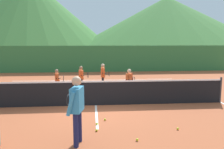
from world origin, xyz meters
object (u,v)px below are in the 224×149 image
at_px(student_0, 57,79).
at_px(student_3, 129,80).
at_px(tennis_net, 96,93).
at_px(student_1, 81,76).
at_px(tennis_ball_3, 97,130).
at_px(tennis_ball_2, 137,140).
at_px(instructor, 77,104).
at_px(tennis_ball_4, 178,129).
at_px(student_2, 103,74).
at_px(tennis_ball_5, 97,124).
at_px(tennis_ball_1, 105,119).

bearing_deg(student_0, student_3, -14.26).
xyz_separation_m(tennis_net, student_0, (-1.76, 2.08, 0.22)).
height_order(student_1, student_3, student_3).
xyz_separation_m(student_1, student_3, (2.19, -1.55, 0.01)).
relative_size(tennis_net, student_1, 8.18).
bearing_deg(student_3, tennis_ball_3, -111.54).
distance_m(tennis_net, student_3, 1.99).
bearing_deg(student_3, tennis_ball_2, -96.66).
xyz_separation_m(instructor, student_1, (-0.16, 6.25, -0.25)).
relative_size(tennis_ball_3, tennis_ball_4, 1.00).
bearing_deg(student_1, student_2, 8.52).
bearing_deg(student_0, tennis_ball_2, -63.41).
bearing_deg(student_3, tennis_ball_5, -114.19).
relative_size(student_3, tennis_ball_4, 18.71).
xyz_separation_m(instructor, tennis_ball_1, (0.76, 1.65, -0.98)).
xyz_separation_m(tennis_net, student_3, (1.53, 1.25, 0.27)).
height_order(student_0, tennis_ball_4, student_0).
xyz_separation_m(student_0, tennis_ball_1, (2.02, -3.89, -0.69)).
bearing_deg(tennis_ball_1, tennis_ball_3, -107.80).
distance_m(student_0, student_2, 2.36).
bearing_deg(student_2, student_0, -158.29).
distance_m(student_2, student_3, 2.03).
relative_size(student_2, tennis_ball_4, 19.82).
xyz_separation_m(tennis_net, tennis_ball_4, (2.28, -2.77, -0.47)).
relative_size(student_0, tennis_ball_4, 17.59).
xyz_separation_m(student_0, tennis_ball_2, (2.75, -5.49, -0.69)).
bearing_deg(tennis_net, instructor, -98.37).
xyz_separation_m(tennis_ball_2, tennis_ball_3, (-1.01, 0.72, 0.00)).
bearing_deg(student_1, tennis_ball_1, -78.67).
relative_size(student_3, tennis_ball_2, 18.71).
distance_m(student_1, tennis_ball_5, 5.05).
xyz_separation_m(student_2, tennis_ball_1, (-0.18, -4.76, -0.78)).
relative_size(student_2, tennis_ball_5, 19.82).
relative_size(instructor, tennis_ball_3, 24.72).
bearing_deg(student_0, tennis_ball_5, -67.54).
height_order(tennis_ball_1, tennis_ball_2, same).
bearing_deg(instructor, tennis_ball_4, 13.85).
xyz_separation_m(student_2, student_3, (1.09, -1.71, -0.04)).
relative_size(tennis_ball_2, tennis_ball_3, 1.00).
height_order(tennis_ball_1, tennis_ball_3, same).
distance_m(tennis_net, student_1, 2.88).
distance_m(student_0, student_3, 3.39).
xyz_separation_m(student_3, tennis_ball_4, (0.75, -4.01, -0.73)).
distance_m(tennis_net, tennis_ball_1, 1.88).
bearing_deg(tennis_ball_4, tennis_ball_1, 154.54).
height_order(tennis_ball_3, tennis_ball_5, same).
bearing_deg(tennis_ball_2, tennis_ball_3, 144.60).
distance_m(tennis_ball_3, tennis_ball_5, 0.52).
xyz_separation_m(tennis_ball_1, tennis_ball_3, (-0.28, -0.88, 0.00)).
height_order(student_2, tennis_ball_2, student_2).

